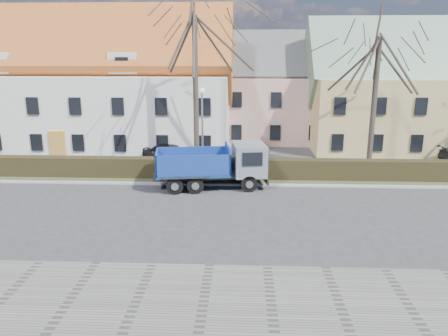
{
  "coord_description": "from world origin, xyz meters",
  "views": [
    {
      "loc": [
        1.23,
        -21.29,
        8.04
      ],
      "look_at": [
        0.17,
        2.8,
        1.6
      ],
      "focal_mm": 35.0,
      "sensor_mm": 36.0,
      "label": 1
    }
  ],
  "objects_px": {
    "dump_truck": "(208,166)",
    "streetlight": "(202,132)",
    "cart_frame": "(162,178)",
    "parked_car_a": "(170,153)"
  },
  "relations": [
    {
      "from": "cart_frame",
      "to": "streetlight",
      "type": "bearing_deg",
      "value": 41.39
    },
    {
      "from": "dump_truck",
      "to": "cart_frame",
      "type": "height_order",
      "value": "dump_truck"
    },
    {
      "from": "dump_truck",
      "to": "parked_car_a",
      "type": "xyz_separation_m",
      "value": [
        -3.28,
        6.14,
        -0.67
      ]
    },
    {
      "from": "cart_frame",
      "to": "parked_car_a",
      "type": "distance_m",
      "value": 5.36
    },
    {
      "from": "dump_truck",
      "to": "streetlight",
      "type": "xyz_separation_m",
      "value": [
        -0.56,
        2.92,
        1.54
      ]
    },
    {
      "from": "streetlight",
      "to": "cart_frame",
      "type": "height_order",
      "value": "streetlight"
    },
    {
      "from": "dump_truck",
      "to": "cart_frame",
      "type": "relative_size",
      "value": 9.04
    },
    {
      "from": "dump_truck",
      "to": "streetlight",
      "type": "distance_m",
      "value": 3.35
    },
    {
      "from": "dump_truck",
      "to": "cart_frame",
      "type": "xyz_separation_m",
      "value": [
        -2.96,
        0.81,
        -1.04
      ]
    },
    {
      "from": "streetlight",
      "to": "parked_car_a",
      "type": "bearing_deg",
      "value": 130.16
    }
  ]
}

